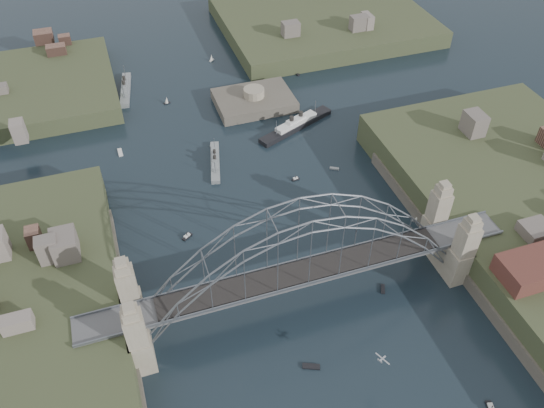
{
  "coord_description": "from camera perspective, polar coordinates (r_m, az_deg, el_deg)",
  "views": [
    {
      "loc": [
        -26.86,
        -62.04,
        88.36
      ],
      "look_at": [
        0.0,
        18.0,
        10.0
      ],
      "focal_mm": 36.59,
      "sensor_mm": 36.0,
      "label": 1
    }
  ],
  "objects": [
    {
      "name": "small_boat_c",
      "position": [
        102.89,
        4.05,
        -16.34
      ],
      "size": [
        3.28,
        2.18,
        0.45
      ],
      "color": "white",
      "rests_on": "ground"
    },
    {
      "name": "fort_island",
      "position": [
        163.75,
        -1.84,
        10.04
      ],
      "size": [
        22.0,
        16.0,
        9.4
      ],
      "color": "#50493E",
      "rests_on": "ground"
    },
    {
      "name": "aeroplane",
      "position": [
        96.48,
        11.24,
        -15.4
      ],
      "size": [
        1.65,
        2.8,
        0.43
      ],
      "color": "#B2B4B9"
    },
    {
      "name": "ocean_liner",
      "position": [
        153.6,
        2.48,
        8.13
      ],
      "size": [
        23.78,
        12.78,
        6.0
      ],
      "color": "black",
      "rests_on": "ground"
    },
    {
      "name": "small_boat_b",
      "position": [
        136.36,
        2.44,
        2.59
      ],
      "size": [
        1.98,
        0.84,
        1.43
      ],
      "color": "white",
      "rests_on": "ground"
    },
    {
      "name": "naval_cruiser_far",
      "position": [
        174.7,
        -14.84,
        11.36
      ],
      "size": [
        5.51,
        18.37,
        6.14
      ],
      "color": "gray",
      "rests_on": "ground"
    },
    {
      "name": "naval_cruiser_near",
      "position": [
        141.57,
        -5.88,
        4.37
      ],
      "size": [
        5.76,
        16.16,
        4.83
      ],
      "color": "gray",
      "rests_on": "ground"
    },
    {
      "name": "bridge",
      "position": [
        101.75,
        3.24,
        -5.59
      ],
      "size": [
        84.0,
        13.8,
        24.6
      ],
      "color": "#535355",
      "rests_on": "ground"
    },
    {
      "name": "ground",
      "position": [
        111.26,
        2.99,
        -9.8
      ],
      "size": [
        500.0,
        500.0,
        0.0
      ],
      "primitive_type": "plane",
      "color": "black",
      "rests_on": "ground"
    },
    {
      "name": "small_boat_l",
      "position": [
        128.33,
        -20.03,
        -3.89
      ],
      "size": [
        1.85,
        2.56,
        0.45
      ],
      "color": "white",
      "rests_on": "ground"
    },
    {
      "name": "small_boat_f",
      "position": [
        148.1,
        -6.28,
        6.02
      ],
      "size": [
        1.05,
        1.68,
        0.45
      ],
      "color": "white",
      "rests_on": "ground"
    },
    {
      "name": "headland_nw",
      "position": [
        182.14,
        -25.27,
        9.73
      ],
      "size": [
        60.0,
        45.0,
        9.0
      ],
      "primitive_type": "cube",
      "color": "#384024",
      "rests_on": "ground"
    },
    {
      "name": "small_boat_i",
      "position": [
        129.32,
        14.71,
        -1.5
      ],
      "size": [
        2.55,
        2.37,
        2.38
      ],
      "color": "white",
      "rests_on": "ground"
    },
    {
      "name": "small_boat_d",
      "position": [
        140.46,
        6.42,
        3.65
      ],
      "size": [
        2.37,
        1.83,
        0.45
      ],
      "color": "white",
      "rests_on": "ground"
    },
    {
      "name": "small_boat_h",
      "position": [
        166.49,
        -10.78,
        10.4
      ],
      "size": [
        1.93,
        1.22,
        2.38
      ],
      "color": "white",
      "rests_on": "ground"
    },
    {
      "name": "small_boat_m",
      "position": [
        114.73,
        11.34,
        -8.58
      ],
      "size": [
        1.7,
        2.42,
        0.45
      ],
      "color": "white",
      "rests_on": "ground"
    },
    {
      "name": "headland_ne",
      "position": [
        207.8,
        5.26,
        17.76
      ],
      "size": [
        70.0,
        55.0,
        9.5
      ],
      "primitive_type": "cube",
      "color": "#384024",
      "rests_on": "ground"
    },
    {
      "name": "small_boat_k",
      "position": [
        186.58,
        -6.25,
        14.69
      ],
      "size": [
        1.78,
        1.54,
        2.38
      ],
      "color": "white",
      "rests_on": "ground"
    },
    {
      "name": "small_boat_a",
      "position": [
        123.41,
        -8.73,
        -3.32
      ],
      "size": [
        2.58,
        2.11,
        1.43
      ],
      "color": "white",
      "rests_on": "ground"
    },
    {
      "name": "small_boat_e",
      "position": [
        150.08,
        -15.35,
        5.14
      ],
      "size": [
        1.12,
        3.26,
        0.45
      ],
      "color": "white",
      "rests_on": "ground"
    },
    {
      "name": "small_boat_n",
      "position": [
        178.67,
        2.58,
        13.24
      ],
      "size": [
        1.15,
        2.49,
        0.45
      ],
      "color": "white",
      "rests_on": "ground"
    }
  ]
}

